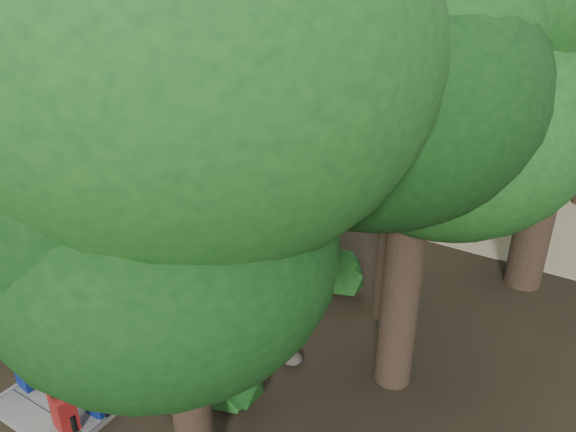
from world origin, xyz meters
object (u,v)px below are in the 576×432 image
Objects in this scene: backpack_right_a at (64,410)px; backpack_left_c at (69,344)px; lone_suitcase_on_sand at (371,173)px; backpack_right_b at (96,396)px; duffel_right_black at (190,325)px; backpack_right_c at (130,368)px; duffel_right_khaki at (179,335)px; backpack_right_d at (156,349)px; backpack_left_d at (131,307)px; suitcase_on_boardwalk at (103,332)px; sun_lounger at (493,181)px; backpack_left_b at (58,357)px; kayak at (305,135)px; backpack_left_a at (25,371)px.

backpack_left_c is at bearing 152.90° from backpack_right_a.
backpack_right_b is at bearing -69.28° from lone_suitcase_on_sand.
duffel_right_black is at bearing 29.76° from backpack_left_c.
backpack_right_c is 1.33m from duffel_right_khaki.
backpack_left_c reaches higher than backpack_right_d.
backpack_left_c is 1.20× the size of duffel_right_khaki.
duffel_right_khaki is at bearing 81.99° from backpack_right_c.
backpack_left_d is 0.72× the size of backpack_right_c.
sun_lounger is at bearing 75.80° from suitcase_on_boardwalk.
backpack_left_b is 1.45m from backpack_right_c.
backpack_left_b is 0.87× the size of backpack_right_a.
duffel_right_black is 0.21× the size of kayak.
backpack_left_b reaches higher than lone_suitcase_on_sand.
backpack_right_d is at bearing -83.10° from duffel_right_black.
backpack_right_a is 1.30m from backpack_right_c.
backpack_left_a is 1.10× the size of suitcase_on_boardwalk.
sun_lounger is at bearing 74.21° from duffel_right_khaki.
backpack_right_d is at bearing 51.10° from backpack_left_b.
backpack_right_a is 15.85m from kayak.
backpack_left_c is at bearing 156.19° from backpack_right_b.
backpack_right_a is 1.22× the size of suitcase_on_boardwalk.
backpack_right_b is 0.99× the size of backpack_right_c.
duffel_right_khaki is 0.77× the size of duffel_right_black.
backpack_left_c is 1.13× the size of suitcase_on_boardwalk.
kayak is (-3.28, 14.37, -0.25)m from backpack_left_b.
backpack_left_b reaches higher than duffel_right_black.
lone_suitcase_on_sand is (-0.39, 9.80, 0.04)m from duffel_right_khaki.
backpack_right_a reaches higher than backpack_right_c.
kayak is (-3.19, 12.50, -0.18)m from backpack_left_d.
backpack_left_b is at bearing 80.81° from backpack_left_a.
backpack_left_b is 0.95m from suitcase_on_boardwalk.
backpack_right_a is 0.21× the size of kayak.
sun_lounger is at bearing 80.99° from backpack_left_b.
backpack_right_a is 2.62m from duffel_right_khaki.
backpack_right_c is (1.47, -1.40, 0.10)m from backpack_left_d.
sun_lounger is at bearing 74.44° from backpack_right_d.
backpack_right_b is at bearing -82.10° from kayak.
lone_suitcase_on_sand is at bearing 63.53° from backpack_left_c.
backpack_right_a is at bearing -70.25° from lone_suitcase_on_sand.
duffel_right_black is at bearing -69.20° from lone_suitcase_on_sand.
backpack_right_b is 15.42m from kayak.
duffel_right_khaki is 11.85m from sun_lounger.
backpack_right_b reaches higher than backpack_left_a.
backpack_right_b is (1.51, -2.19, 0.10)m from backpack_left_d.
suitcase_on_boardwalk is (-1.22, -1.17, 0.07)m from duffel_right_black.
backpack_left_a is 3.07m from duffel_right_black.
backpack_left_d is 12.90m from kayak.
backpack_left_d is at bearing -77.64° from lone_suitcase_on_sand.
kayak is at bearing 110.03° from duffel_right_khaki.
suitcase_on_boardwalk is at bearing 86.07° from backpack_left_a.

